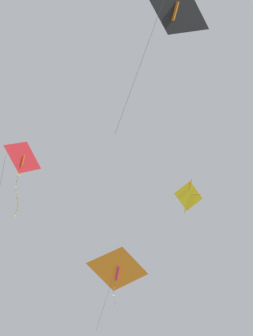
# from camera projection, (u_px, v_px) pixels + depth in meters

# --- Properties ---
(kite_delta_near_right) EXTENTS (1.89, 2.16, 7.15)m
(kite_delta_near_right) POSITION_uv_depth(u_px,v_px,m) (22.00, 159.00, 26.94)
(kite_delta_near_right) COLOR red
(kite_diamond_highest) EXTENTS (1.42, 0.76, 1.69)m
(kite_diamond_highest) POSITION_uv_depth(u_px,v_px,m) (188.00, 196.00, 29.55)
(kite_diamond_highest) COLOR yellow
(kite_delta_upper_right) EXTENTS (4.17, 3.79, 7.71)m
(kite_delta_upper_right) POSITION_uv_depth(u_px,v_px,m) (174.00, 7.00, 26.80)
(kite_delta_upper_right) COLOR black
(kite_delta_mid_left) EXTENTS (3.14, 2.65, 4.81)m
(kite_delta_mid_left) POSITION_uv_depth(u_px,v_px,m) (117.00, 269.00, 37.33)
(kite_delta_mid_left) COLOR orange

